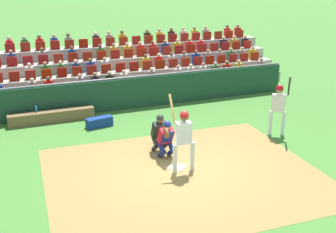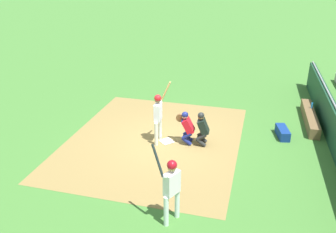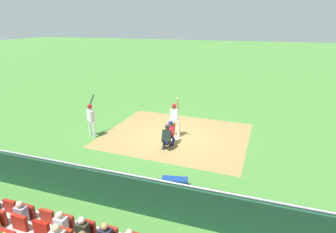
{
  "view_description": "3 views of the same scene",
  "coord_description": "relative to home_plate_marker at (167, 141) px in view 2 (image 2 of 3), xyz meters",
  "views": [
    {
      "loc": [
        4.4,
        10.31,
        5.55
      ],
      "look_at": [
        -0.07,
        -0.93,
        1.29
      ],
      "focal_mm": 44.56,
      "sensor_mm": 36.0,
      "label": 1
    },
    {
      "loc": [
        -11.77,
        -2.72,
        6.43
      ],
      "look_at": [
        -0.36,
        -0.13,
        1.2
      ],
      "focal_mm": 38.95,
      "sensor_mm": 36.0,
      "label": 2
    },
    {
      "loc": [
        3.89,
        -12.58,
        5.94
      ],
      "look_at": [
        -0.19,
        -0.33,
        1.35
      ],
      "focal_mm": 28.6,
      "sensor_mm": 36.0,
      "label": 3
    }
  ],
  "objects": [
    {
      "name": "ground_plane",
      "position": [
        0.0,
        0.0,
        -0.02
      ],
      "size": [
        160.0,
        160.0,
        0.0
      ],
      "primitive_type": "plane",
      "color": "#3F742F"
    },
    {
      "name": "equipment_duffel_bag",
      "position": [
        1.38,
        -4.24,
        0.16
      ],
      "size": [
        1.03,
        0.54,
        0.36
      ],
      "primitive_type": "cube",
      "rotation": [
        0.0,
        0.0,
        0.19
      ],
      "color": "navy",
      "rests_on": "ground_plane"
    },
    {
      "name": "home_plate_umpire",
      "position": [
        0.07,
        -1.3,
        0.69
      ],
      "size": [
        0.47,
        0.46,
        1.29
      ],
      "color": "#242525",
      "rests_on": "ground_plane"
    },
    {
      "name": "catcher_crouching",
      "position": [
        0.07,
        -0.73,
        0.69
      ],
      "size": [
        0.47,
        0.72,
        1.27
      ],
      "color": "navy",
      "rests_on": "ground_plane"
    },
    {
      "name": "water_bottle_on_bench",
      "position": [
        3.5,
        -5.51,
        0.54
      ],
      "size": [
        0.07,
        0.07,
        0.24
      ],
      "primitive_type": "cylinder",
      "color": "#227CCF",
      "rests_on": "dugout_bench"
    },
    {
      "name": "home_plate_marker",
      "position": [
        0.0,
        0.0,
        0.0
      ],
      "size": [
        0.62,
        0.62,
        0.02
      ],
      "primitive_type": "cube",
      "rotation": [
        0.0,
        0.0,
        0.79
      ],
      "color": "white",
      "rests_on": "infield_dirt_patch"
    },
    {
      "name": "dugout_bench",
      "position": [
        2.96,
        -5.42,
        0.2
      ],
      "size": [
        3.23,
        0.4,
        0.44
      ],
      "primitive_type": "cube",
      "color": "brown",
      "rests_on": "ground_plane"
    },
    {
      "name": "batter_at_plate",
      "position": [
        -0.06,
        0.31,
        1.16
      ],
      "size": [
        0.68,
        0.55,
        2.3
      ],
      "color": "silver",
      "rests_on": "ground_plane"
    },
    {
      "name": "on_deck_batter",
      "position": [
        -4.3,
        -1.11,
        1.14
      ],
      "size": [
        0.57,
        0.73,
        2.25
      ],
      "color": "silver",
      "rests_on": "ground_plane"
    },
    {
      "name": "infield_dirt_patch",
      "position": [
        0.0,
        0.5,
        -0.01
      ],
      "size": [
        7.95,
        6.62,
        0.01
      ],
      "primitive_type": "cube",
      "rotation": [
        0.0,
        0.0,
        -0.04
      ],
      "color": "olive",
      "rests_on": "ground_plane"
    }
  ]
}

